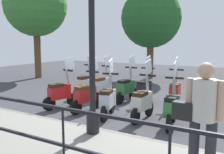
% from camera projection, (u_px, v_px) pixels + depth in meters
% --- Properties ---
extents(ground_plane, '(28.00, 28.00, 0.00)m').
position_uv_depth(ground_plane, '(123.00, 109.00, 7.46)').
color(ground_plane, '#38383D').
extents(promenade_walkway, '(2.20, 20.00, 0.15)m').
position_uv_depth(promenade_walkway, '(47.00, 144.00, 4.74)').
color(promenade_walkway, gray).
rests_on(promenade_walkway, ground_plane).
extents(lamp_post_near, '(0.26, 0.90, 4.16)m').
position_uv_depth(lamp_post_near, '(92.00, 42.00, 4.84)').
color(lamp_post_near, black).
rests_on(lamp_post_near, promenade_walkway).
extents(pedestrian_with_bag, '(0.35, 0.65, 1.59)m').
position_uv_depth(pedestrian_with_bag, '(202.00, 112.00, 3.29)').
color(pedestrian_with_bag, '#28282D').
rests_on(pedestrian_with_bag, promenade_walkway).
extents(tree_large, '(3.34, 3.34, 5.58)m').
position_uv_depth(tree_large, '(36.00, 5.00, 13.22)').
color(tree_large, brown).
rests_on(tree_large, ground_plane).
extents(tree_distant, '(3.15, 3.15, 4.79)m').
position_uv_depth(tree_distant, '(151.00, 18.00, 13.14)').
color(tree_distant, brown).
rests_on(tree_distant, ground_plane).
extents(scooter_near_0, '(1.23, 0.45, 1.54)m').
position_uv_depth(scooter_near_0, '(172.00, 107.00, 5.85)').
color(scooter_near_0, black).
rests_on(scooter_near_0, ground_plane).
extents(scooter_near_1, '(1.23, 0.44, 1.54)m').
position_uv_depth(scooter_near_1, '(143.00, 102.00, 6.34)').
color(scooter_near_1, black).
rests_on(scooter_near_1, ground_plane).
extents(scooter_near_2, '(1.21, 0.53, 1.54)m').
position_uv_depth(scooter_near_2, '(108.00, 99.00, 6.60)').
color(scooter_near_2, black).
rests_on(scooter_near_2, ground_plane).
extents(scooter_near_3, '(1.23, 0.46, 1.54)m').
position_uv_depth(scooter_near_3, '(86.00, 95.00, 7.11)').
color(scooter_near_3, black).
rests_on(scooter_near_3, ground_plane).
extents(scooter_near_4, '(1.20, 0.54, 1.54)m').
position_uv_depth(scooter_near_4, '(61.00, 92.00, 7.47)').
color(scooter_near_4, black).
rests_on(scooter_near_4, ground_plane).
extents(scooter_far_0, '(1.23, 0.47, 1.54)m').
position_uv_depth(scooter_far_0, '(175.00, 92.00, 7.58)').
color(scooter_far_0, black).
rests_on(scooter_far_0, ground_plane).
extents(scooter_far_1, '(1.23, 0.44, 1.54)m').
position_uv_depth(scooter_far_1, '(145.00, 89.00, 8.01)').
color(scooter_far_1, black).
rests_on(scooter_far_1, ground_plane).
extents(scooter_far_2, '(1.23, 0.44, 1.54)m').
position_uv_depth(scooter_far_2, '(126.00, 88.00, 8.24)').
color(scooter_far_2, black).
rests_on(scooter_far_2, ground_plane).
extents(scooter_far_3, '(1.22, 0.48, 1.54)m').
position_uv_depth(scooter_far_3, '(102.00, 85.00, 8.69)').
color(scooter_far_3, black).
rests_on(scooter_far_3, ground_plane).
extents(scooter_far_4, '(1.23, 0.44, 1.54)m').
position_uv_depth(scooter_far_4, '(86.00, 83.00, 9.07)').
color(scooter_far_4, black).
rests_on(scooter_far_4, ground_plane).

